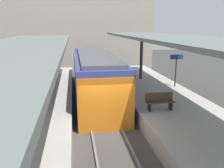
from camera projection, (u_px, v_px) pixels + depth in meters
The scene contains 12 objects.
ground_plane at pixel (107, 138), 10.77m from camera, with size 80.00×80.00×0.00m, color #383835.
platform_left at pixel (21, 134), 10.05m from camera, with size 4.40×28.00×1.00m, color #ADA8A0.
platform_right at pixel (185, 123), 11.25m from camera, with size 4.40×28.00×1.00m, color #ADA8A0.
track_ballast at pixel (107, 136), 10.75m from camera, with size 3.20×28.00×0.20m, color #423F3D.
rail_near_side at pixel (92, 134), 10.59m from camera, with size 0.08×28.00×0.14m, color slate.
rail_far_side at pixel (123, 132), 10.82m from camera, with size 0.08×28.00×0.14m, color slate.
commuter_train at pixel (95, 75), 16.20m from camera, with size 2.78×11.80×3.10m.
canopy_left at pixel (20, 46), 10.51m from camera, with size 4.18×21.00×3.28m.
canopy_right at pixel (178, 40), 11.66m from camera, with size 4.18×21.00×3.52m.
platform_bench at pixel (160, 101), 11.46m from camera, with size 1.40×0.41×0.86m.
platform_sign at pixel (176, 63), 15.70m from camera, with size 0.90×0.08×2.21m.
station_building_backdrop at pixel (75, 23), 28.44m from camera, with size 18.00×6.00×11.00m, color #A89E8E.
Camera 1 is at (-1.39, -9.76, 5.02)m, focal length 37.23 mm.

